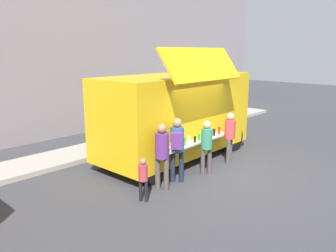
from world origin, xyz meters
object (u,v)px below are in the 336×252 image
Objects in this scene: trash_bin at (198,117)px; customer_front_ordering at (207,143)px; child_near_queue at (143,176)px; food_truck_main at (176,114)px; customer_rear_waiting at (162,151)px; customer_extra_browsing at (230,133)px; customer_mid_with_backpack at (177,144)px.

customer_front_ordering reaches higher than trash_bin.
food_truck_main is at bearing -0.36° from child_near_queue.
food_truck_main is at bearing 6.70° from customer_rear_waiting.
customer_front_ordering is at bearing -139.73° from trash_bin.
trash_bin is at bearing -56.93° from customer_extra_browsing.
trash_bin is 8.17m from child_near_queue.
food_truck_main is at bearing 11.43° from customer_front_ordering.
customer_extra_browsing reaches higher than child_near_queue.
customer_rear_waiting reaches higher than trash_bin.
customer_extra_browsing reaches higher than customer_front_ordering.
customer_mid_with_backpack reaches higher than customer_extra_browsing.
customer_front_ordering is 2.48m from child_near_queue.
customer_extra_browsing is (3.01, -0.08, -0.07)m from customer_rear_waiting.
customer_front_ordering is at bearing -51.70° from customer_mid_with_backpack.
child_near_queue is at bearing -151.02° from trash_bin.
customer_mid_with_backpack reaches higher than customer_rear_waiting.
customer_front_ordering is at bearing 77.92° from customer_extra_browsing.
trash_bin is at bearing 3.76° from customer_rear_waiting.
customer_rear_waiting is (-0.62, -0.04, -0.05)m from customer_mid_with_backpack.
customer_mid_with_backpack is (-1.02, 0.22, 0.14)m from customer_front_ordering.
trash_bin is at bearing 27.62° from food_truck_main.
customer_front_ordering is at bearing -29.20° from child_near_queue.
customer_front_ordering is 1.48× the size of child_near_queue.
child_near_queue is at bearing 119.24° from customer_front_ordering.
customer_mid_with_backpack is at bearing -23.76° from customer_rear_waiting.
customer_extra_browsing reaches higher than trash_bin.
child_near_queue is (-1.44, -0.21, -0.45)m from customer_mid_with_backpack.
customer_front_ordering is 1.37m from customer_extra_browsing.
customer_front_ordering is 0.89× the size of customer_mid_with_backpack.
customer_mid_with_backpack is 1.10× the size of customer_extra_browsing.
customer_mid_with_backpack is (-1.56, -1.42, -0.43)m from food_truck_main.
child_near_queue reaches higher than trash_bin.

